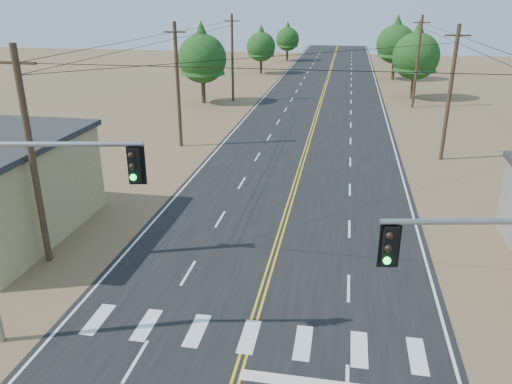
# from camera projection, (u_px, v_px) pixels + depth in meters

# --- Properties ---
(road) EXTENTS (15.00, 200.00, 0.02)m
(road) POSITION_uv_depth(u_px,v_px,m) (303.00, 159.00, 38.59)
(road) COLOR black
(road) RESTS_ON ground
(utility_pole_left_near) EXTENTS (1.80, 0.30, 10.00)m
(utility_pole_left_near) POSITION_uv_depth(u_px,v_px,m) (32.00, 158.00, 21.97)
(utility_pole_left_near) COLOR #4C3826
(utility_pole_left_near) RESTS_ON ground
(utility_pole_left_mid) EXTENTS (1.80, 0.30, 10.00)m
(utility_pole_left_mid) POSITION_uv_depth(u_px,v_px,m) (178.00, 85.00, 40.30)
(utility_pole_left_mid) COLOR #4C3826
(utility_pole_left_mid) RESTS_ON ground
(utility_pole_left_far) EXTENTS (1.80, 0.30, 10.00)m
(utility_pole_left_far) POSITION_uv_depth(u_px,v_px,m) (232.00, 58.00, 58.63)
(utility_pole_left_far) COLOR #4C3826
(utility_pole_left_far) RESTS_ON ground
(utility_pole_right_mid) EXTENTS (1.80, 0.30, 10.00)m
(utility_pole_right_mid) POSITION_uv_depth(u_px,v_px,m) (450.00, 93.00, 36.83)
(utility_pole_right_mid) COLOR #4C3826
(utility_pole_right_mid) RESTS_ON ground
(utility_pole_right_far) EXTENTS (1.80, 0.30, 10.00)m
(utility_pole_right_far) POSITION_uv_depth(u_px,v_px,m) (417.00, 61.00, 55.16)
(utility_pole_right_far) COLOR #4C3826
(utility_pole_right_far) RESTS_ON ground
(signal_mast_left) EXTENTS (5.83, 1.32, 7.65)m
(signal_mast_left) POSITION_uv_depth(u_px,v_px,m) (24.00, 212.00, 16.38)
(signal_mast_left) COLOR gray
(signal_mast_left) RESTS_ON ground
(tree_left_near) EXTENTS (5.59, 5.59, 9.32)m
(tree_left_near) POSITION_uv_depth(u_px,v_px,m) (202.00, 53.00, 57.34)
(tree_left_near) COLOR #3F2D1E
(tree_left_near) RESTS_ON ground
(tree_left_mid) EXTENTS (4.65, 4.65, 7.76)m
(tree_left_mid) POSITION_uv_depth(u_px,v_px,m) (261.00, 44.00, 80.56)
(tree_left_mid) COLOR #3F2D1E
(tree_left_mid) RESTS_ON ground
(tree_left_far) EXTENTS (4.52, 4.52, 7.53)m
(tree_left_far) POSITION_uv_depth(u_px,v_px,m) (288.00, 37.00, 97.06)
(tree_left_far) COLOR #3F2D1E
(tree_left_far) RESTS_ON ground
(tree_right_near) EXTENTS (5.58, 5.58, 9.30)m
(tree_right_near) POSITION_uv_depth(u_px,v_px,m) (417.00, 51.00, 59.77)
(tree_right_near) COLOR #3F2D1E
(tree_right_near) RESTS_ON ground
(tree_right_mid) EXTENTS (5.71, 5.71, 9.51)m
(tree_right_mid) POSITION_uv_depth(u_px,v_px,m) (396.00, 40.00, 74.11)
(tree_right_mid) COLOR #3F2D1E
(tree_right_mid) RESTS_ON ground
(tree_right_far) EXTENTS (4.35, 4.35, 7.25)m
(tree_right_far) POSITION_uv_depth(u_px,v_px,m) (401.00, 39.00, 94.13)
(tree_right_far) COLOR #3F2D1E
(tree_right_far) RESTS_ON ground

